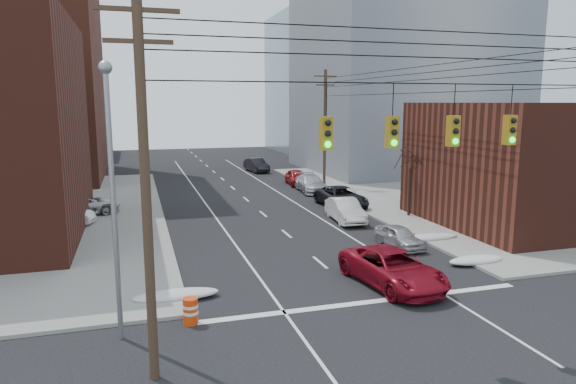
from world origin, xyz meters
TOP-DOWN VIEW (x-y plane):
  - sidewalk_ne at (27.00, 27.00)m, footprint 40.00×40.00m
  - building_brick_far at (-26.00, 74.00)m, footprint 22.00×18.00m
  - building_office at (22.00, 44.00)m, footprint 22.00×20.00m
  - building_glass at (24.00, 70.00)m, footprint 20.00×18.00m
  - building_storefront at (18.00, 16.00)m, footprint 16.00×12.00m
  - utility_pole_left at (-8.50, 3.00)m, footprint 2.20×0.28m
  - utility_pole_far at (8.50, 34.00)m, footprint 2.20×0.28m
  - traffic_signals at (0.10, 2.97)m, footprint 17.00×0.42m
  - street_light at (-9.50, 6.00)m, footprint 0.44×0.44m
  - bare_tree at (9.59, 20.00)m, footprint 2.09×2.20m
  - snow_nw at (-7.40, 9.00)m, footprint 3.50×1.08m
  - snow_ne at (7.40, 9.50)m, footprint 3.00×1.08m
  - snow_east_far at (7.40, 14.00)m, footprint 4.00×1.08m
  - red_pickup at (1.93, 8.00)m, footprint 3.36×6.01m
  - parked_car_a at (5.22, 13.38)m, footprint 1.76×3.69m
  - parked_car_b at (4.80, 20.11)m, footprint 2.05×4.84m
  - parked_car_c at (6.40, 24.70)m, footprint 2.85×5.77m
  - parked_car_d at (6.40, 31.80)m, footprint 2.52×5.46m
  - parked_car_e at (6.40, 36.08)m, footprint 2.17×4.57m
  - parked_car_f at (4.80, 46.66)m, footprint 2.24×4.93m
  - lot_car_a at (-13.48, 23.84)m, footprint 4.18×2.28m
  - lot_car_b at (-12.51, 26.80)m, footprint 5.54×3.42m
  - lot_car_c at (-16.07, 24.46)m, footprint 5.03×2.24m
  - construction_barrel at (-7.07, 6.50)m, footprint 0.70×0.70m

SIDE VIEW (x-z plane):
  - sidewalk_ne at x=27.00m, z-range 0.00..0.15m
  - snow_nw at x=-7.40m, z-range 0.00..0.42m
  - snow_ne at x=7.40m, z-range 0.00..0.42m
  - snow_east_far at x=7.40m, z-range 0.00..0.42m
  - construction_barrel at x=-7.07m, z-range 0.01..1.00m
  - parked_car_a at x=5.22m, z-range 0.00..1.22m
  - parked_car_e at x=6.40m, z-range 0.00..1.51m
  - parked_car_d at x=6.40m, z-range 0.00..1.55m
  - parked_car_b at x=4.80m, z-range 0.00..1.55m
  - parked_car_f at x=4.80m, z-range 0.00..1.57m
  - parked_car_c at x=6.40m, z-range 0.00..1.57m
  - red_pickup at x=1.93m, z-range 0.00..1.59m
  - lot_car_a at x=-13.48m, z-range 0.15..1.46m
  - lot_car_b at x=-12.51m, z-range 0.15..1.58m
  - lot_car_c at x=-16.07m, z-range 0.15..1.58m
  - bare_tree at x=9.59m, z-range -0.15..4.79m
  - building_storefront at x=18.00m, z-range 0.00..8.00m
  - street_light at x=-9.50m, z-range 0.88..10.20m
  - utility_pole_left at x=-8.50m, z-range 0.28..11.28m
  - utility_pole_far at x=8.50m, z-range 0.28..11.28m
  - building_brick_far at x=-26.00m, z-range 0.00..12.00m
  - traffic_signals at x=0.10m, z-range 6.16..8.18m
  - building_glass at x=24.00m, z-range 0.00..22.00m
  - building_office at x=22.00m, z-range 0.00..25.00m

